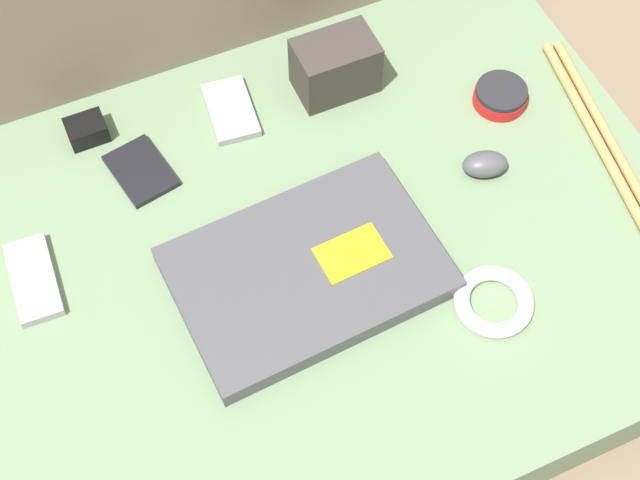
% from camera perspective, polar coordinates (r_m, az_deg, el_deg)
% --- Properties ---
extents(ground_plane, '(8.00, 8.00, 0.00)m').
position_cam_1_polar(ground_plane, '(1.31, 0.00, -2.98)').
color(ground_plane, '#7A6651').
extents(couch_seat, '(1.02, 0.77, 0.11)m').
position_cam_1_polar(couch_seat, '(1.26, 0.00, -1.78)').
color(couch_seat, slate).
rests_on(couch_seat, ground_plane).
extents(laptop, '(0.36, 0.25, 0.03)m').
position_cam_1_polar(laptop, '(1.18, -0.81, -1.98)').
color(laptop, '#47474C').
rests_on(laptop, couch_seat).
extents(computer_mouse, '(0.07, 0.06, 0.03)m').
position_cam_1_polar(computer_mouse, '(1.29, 10.51, 4.80)').
color(computer_mouse, '#4C4C51').
rests_on(computer_mouse, couch_seat).
extents(speaker_puck, '(0.08, 0.08, 0.03)m').
position_cam_1_polar(speaker_puck, '(1.37, 11.48, 9.04)').
color(speaker_puck, red).
rests_on(speaker_puck, couch_seat).
extents(phone_silver, '(0.09, 0.11, 0.01)m').
position_cam_1_polar(phone_silver, '(1.30, -11.39, 4.36)').
color(phone_silver, black).
rests_on(phone_silver, couch_seat).
extents(phone_black, '(0.06, 0.13, 0.01)m').
position_cam_1_polar(phone_black, '(1.24, -17.85, -2.42)').
color(phone_black, '#99999E').
rests_on(phone_black, couch_seat).
extents(phone_small, '(0.08, 0.12, 0.01)m').
position_cam_1_polar(phone_small, '(1.34, -5.74, 8.27)').
color(phone_small, '#99999E').
rests_on(phone_small, couch_seat).
extents(camera_pouch, '(0.12, 0.08, 0.09)m').
position_cam_1_polar(camera_pouch, '(1.34, 0.98, 11.07)').
color(camera_pouch, '#38332D').
rests_on(camera_pouch, couch_seat).
extents(charger_brick, '(0.06, 0.04, 0.03)m').
position_cam_1_polar(charger_brick, '(1.35, -14.70, 6.83)').
color(charger_brick, black).
rests_on(charger_brick, couch_seat).
extents(cable_coil, '(0.10, 0.10, 0.02)m').
position_cam_1_polar(cable_coil, '(1.18, 11.07, -3.87)').
color(cable_coil, white).
rests_on(cable_coil, couch_seat).
extents(drumstick_pair, '(0.09, 0.35, 0.01)m').
position_cam_1_polar(drumstick_pair, '(1.37, 17.47, 6.57)').
color(drumstick_pair, tan).
rests_on(drumstick_pair, couch_seat).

